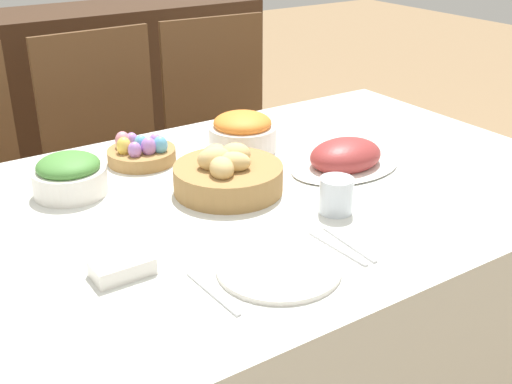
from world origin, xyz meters
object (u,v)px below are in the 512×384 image
Objects in this scene: fork at (213,293)px; drinking_cup at (336,195)px; egg_basket at (141,152)px; spoon at (349,244)px; chair_far_center at (117,168)px; green_salad_bowl at (69,175)px; ham_platter at (345,158)px; carrot_bowl at (243,132)px; chair_far_right at (228,143)px; dinner_plate at (279,268)px; bread_basket at (228,173)px; knife at (337,248)px; butter_dish at (122,267)px; sideboard at (100,108)px.

fork is 2.03× the size of drinking_cup.
drinking_cup is at bearing 15.84° from fork.
spoon is (0.16, -0.63, -0.03)m from egg_basket.
green_salad_bowl is at bearing -121.16° from chair_far_center.
ham_platter is 0.29m from carrot_bowl.
drinking_cup is at bearing -104.61° from chair_far_right.
ham_platter is at bearing 35.88° from dinner_plate.
carrot_bowl is 1.14× the size of spoon.
dinner_plate is (-0.43, -0.31, -0.02)m from ham_platter.
dinner_plate is 0.28m from drinking_cup.
egg_basket is 0.53m from ham_platter.
green_salad_bowl is (-0.31, 0.19, 0.00)m from bread_basket.
fork is (-0.15, -0.63, -0.03)m from egg_basket.
knife is at bearing -107.15° from chair_far_right.
carrot_bowl reaches higher than egg_basket.
chair_far_right is at bearing 71.16° from drinking_cup.
spoon is at bearing -79.97° from bread_basket.
egg_basket is 0.23m from green_salad_bowl.
dinner_plate is (-0.28, -0.56, -0.04)m from carrot_bowl.
spoon is at bearing -119.42° from drinking_cup.
fork is 0.18m from butter_dish.
carrot_bowl is 0.67m from butter_dish.
chair_far_right reaches higher than butter_dish.
ham_platter is 1.79× the size of green_salad_bowl.
ham_platter reaches higher than knife.
chair_far_center reaches higher than egg_basket.
bread_basket is 0.44m from fork.
chair_far_right is 5.25× the size of carrot_bowl.
ham_platter is 0.40m from spoon.
butter_dish is (-0.85, -1.03, 0.25)m from chair_far_right.
carrot_bowl is (-0.15, 0.25, 0.02)m from ham_platter.
bread_basket is at bearing -116.83° from chair_far_right.
ham_platter reaches higher than butter_dish.
knife is (0.28, 0.00, 0.00)m from fork.
chair_far_center is 0.77m from green_salad_bowl.
bread_basket reaches higher than carrot_bowl.
chair_far_right is 1.34m from dinner_plate.
spoon is at bearing -19.32° from butter_dish.
chair_far_center reaches higher than bread_basket.
chair_far_right is at bearing -77.19° from sideboard.
fork is at bearing -151.49° from ham_platter.
carrot_bowl is (-0.13, -1.47, 0.33)m from sideboard.
chair_far_center is 0.90m from sideboard.
drinking_cup is (0.10, 0.13, 0.04)m from knife.
green_salad_bowl reaches higher than butter_dish.
chair_far_right is 0.75m from carrot_bowl.
butter_dish is at bearing 156.63° from knife.
dinner_plate is 1.44× the size of spoon.
sideboard is 2.12m from fork.
spoon is at bearing -96.60° from sideboard.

